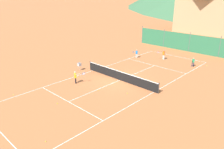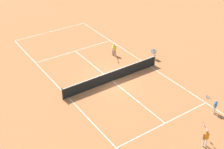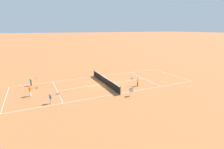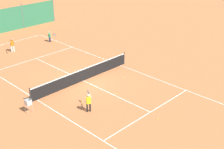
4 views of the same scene
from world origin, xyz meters
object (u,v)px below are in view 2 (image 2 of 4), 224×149
object	(u,v)px
tennis_ball_by_net_left	(75,47)
ball_hopper	(154,52)
tennis_ball_alley_left	(90,65)
player_near_service	(114,49)
tennis_ball_by_net_right	(74,80)
tennis_ball_mid_court	(100,31)
tennis_ball_service_box	(136,91)
player_far_baseline	(206,137)
player_near_baseline	(215,105)
tennis_ball_far_corner	(28,44)
tennis_net	(112,76)

from	to	relation	value
tennis_ball_by_net_left	ball_hopper	world-z (taller)	ball_hopper
tennis_ball_by_net_left	tennis_ball_alley_left	bearing A→B (deg)	81.66
tennis_ball_by_net_left	ball_hopper	xyz separation A→B (m)	(-4.94, 6.23, 0.62)
player_near_service	tennis_ball_by_net_right	xyz separation A→B (m)	(5.15, 1.67, -0.69)
tennis_ball_mid_court	tennis_ball_by_net_right	world-z (taller)	same
tennis_ball_service_box	tennis_ball_by_net_right	bearing A→B (deg)	-52.19
player_near_service	tennis_ball_service_box	xyz separation A→B (m)	(1.94, 5.81, -0.69)
player_far_baseline	tennis_ball_by_net_left	xyz separation A→B (m)	(0.23, -16.55, -0.72)
player_near_baseline	tennis_ball_service_box	distance (m)	6.04
tennis_ball_mid_court	ball_hopper	distance (m)	8.09
player_near_baseline	player_far_baseline	bearing A→B (deg)	31.22
player_near_baseline	tennis_ball_alley_left	world-z (taller)	player_near_baseline
tennis_ball_by_net_left	player_far_baseline	bearing A→B (deg)	90.78
tennis_ball_service_box	ball_hopper	bearing A→B (deg)	-144.94
tennis_ball_by_net_left	tennis_ball_service_box	xyz separation A→B (m)	(-0.31, 9.48, 0.00)
player_near_baseline	tennis_ball_far_corner	bearing A→B (deg)	-69.02
player_far_baseline	tennis_ball_by_net_right	xyz separation A→B (m)	(3.13, -11.21, -0.72)
player_near_service	tennis_ball_by_net_right	size ratio (longest dim) A/B	18.70
tennis_ball_alley_left	player_near_service	bearing A→B (deg)	-173.90
ball_hopper	tennis_ball_alley_left	bearing A→B (deg)	-22.30
player_far_baseline	tennis_ball_service_box	size ratio (longest dim) A/B	19.64
tennis_ball_by_net_left	tennis_ball_alley_left	distance (m)	4.01
tennis_ball_mid_court	tennis_ball_service_box	size ratio (longest dim) A/B	1.00
player_near_baseline	tennis_ball_by_net_left	xyz separation A→B (m)	(3.28, -14.70, -0.64)
player_far_baseline	tennis_ball_by_net_left	size ratio (longest dim) A/B	19.64
player_far_baseline	player_near_service	world-z (taller)	player_far_baseline
tennis_ball_by_net_right	ball_hopper	size ratio (longest dim) A/B	0.07
tennis_net	tennis_ball_far_corner	world-z (taller)	tennis_net
player_far_baseline	tennis_ball_far_corner	world-z (taller)	player_far_baseline
tennis_net	player_near_service	xyz separation A→B (m)	(-2.61, -3.55, 0.22)
player_far_baseline	tennis_ball_by_net_left	bearing A→B (deg)	-89.22
player_near_service	player_far_baseline	bearing A→B (deg)	81.09
tennis_net	player_far_baseline	distance (m)	9.35
tennis_ball_by_net_left	tennis_ball_far_corner	size ratio (longest dim) A/B	1.00
tennis_ball_far_corner	tennis_ball_service_box	world-z (taller)	same
tennis_ball_far_corner	tennis_ball_by_net_left	bearing A→B (deg)	138.38
player_far_baseline	player_near_service	distance (m)	13.04
tennis_ball_by_net_left	player_near_baseline	bearing A→B (deg)	102.57
tennis_ball_mid_court	tennis_net	bearing A→B (deg)	63.59
tennis_ball_alley_left	tennis_ball_by_net_right	world-z (taller)	same
tennis_ball_by_net_right	tennis_ball_mid_court	bearing A→B (deg)	-134.56
ball_hopper	tennis_ball_far_corner	bearing A→B (deg)	-47.86
player_near_service	tennis_ball_far_corner	distance (m)	9.01
tennis_ball_service_box	tennis_ball_by_net_left	bearing A→B (deg)	-88.13
tennis_net	tennis_ball_service_box	bearing A→B (deg)	106.66
tennis_ball_service_box	tennis_ball_mid_court	bearing A→B (deg)	-108.62
tennis_ball_alley_left	tennis_ball_by_net_right	distance (m)	2.70
player_far_baseline	tennis_ball_far_corner	distance (m)	20.10
tennis_ball_far_corner	tennis_ball_mid_court	world-z (taller)	same
player_far_baseline	tennis_ball_far_corner	size ratio (longest dim) A/B	19.64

